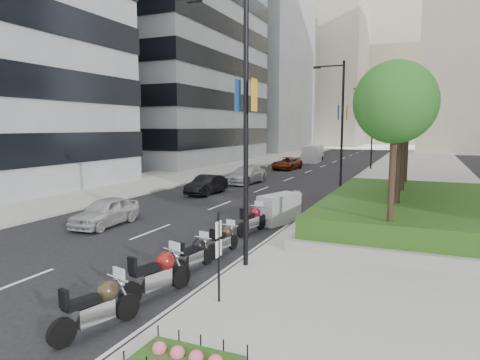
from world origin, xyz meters
The scene contains 31 objects.
ground centered at (0.00, 0.00, 0.00)m, with size 160.00×160.00×0.00m, color black.
sidewalk_right centered at (9.00, 30.00, 0.07)m, with size 10.00×100.00×0.15m, color #9E9B93.
sidewalk_left centered at (-12.00, 30.00, 0.07)m, with size 8.00×100.00×0.15m, color #9E9B93.
lane_edge centered at (3.70, 30.00, 0.01)m, with size 0.12×100.00×0.01m, color silver.
lane_centre centered at (-1.50, 30.00, 0.01)m, with size 0.12×100.00×0.01m, color silver.
building_grey_mid centered at (-24.00, 38.00, 20.00)m, with size 22.00×26.00×40.00m, color gray.
building_grey_far centered at (-24.00, 70.00, 15.00)m, with size 22.00×26.00×30.00m, color gray.
building_cream_left centered at (-18.00, 100.00, 17.00)m, with size 26.00×24.00×34.00m, color #B7AD93.
building_cream_centre centered at (2.00, 120.00, 19.00)m, with size 30.00×24.00×38.00m, color #B7AD93.
planter centered at (10.00, 10.00, 0.35)m, with size 10.00×14.00×0.40m, color gray.
hedge centered at (10.00, 10.00, 0.95)m, with size 9.40×13.40×0.80m, color #183F12.
tree_0 centered at (8.50, 4.00, 5.42)m, with size 2.80×2.80×6.30m.
tree_1 centered at (8.50, 8.00, 5.42)m, with size 2.80×2.80×6.30m.
tree_2 centered at (8.50, 12.00, 5.42)m, with size 2.80×2.80×6.30m.
tree_3 centered at (8.50, 16.00, 5.42)m, with size 2.80×2.80×6.30m.
lamp_post_0 centered at (4.14, 1.00, 5.07)m, with size 2.34×0.45×9.00m.
lamp_post_1 centered at (4.14, 18.00, 5.07)m, with size 2.34×0.45×9.00m.
lamp_post_2 centered at (4.14, 36.00, 5.07)m, with size 2.34×0.45×9.00m.
parking_sign centered at (4.80, -2.00, 1.46)m, with size 0.06×0.32×2.50m.
motorcycle_0 centered at (2.90, -4.30, 0.61)m, with size 0.89×2.26×1.15m.
motorcycle_1 centered at (2.97, -2.04, 0.64)m, with size 0.97×2.35×1.20m.
motorcycle_2 centered at (2.83, 0.25, 0.54)m, with size 0.67×2.01×1.00m.
motorcycle_3 centered at (2.91, 2.24, 0.54)m, with size 0.67×2.02×1.00m.
motorcycle_4 centered at (2.72, 5.56, 0.61)m, with size 0.76×2.27×1.14m.
motorcycle_5 centered at (3.22, 7.80, 0.71)m, with size 1.65×2.52×1.42m.
motorcycle_6 centered at (3.25, 10.04, 0.55)m, with size 0.69×2.08×1.04m.
car_a centered at (-4.14, 4.13, 0.66)m, with size 1.57×3.90×1.33m, color #B1B1B3.
car_b centered at (-4.24, 14.50, 0.65)m, with size 1.38×3.96×1.31m, color black.
car_c centered at (-3.91, 20.88, 0.70)m, with size 1.97×4.84×1.40m, color #BBBBBD.
car_d centered at (-4.30, 33.49, 0.66)m, with size 2.19×4.76×1.32m, color #5D1D0B.
delivery_van centered at (-4.00, 43.85, 1.02)m, with size 2.31×5.34×2.19m.
Camera 1 is at (9.48, -11.48, 4.62)m, focal length 32.00 mm.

